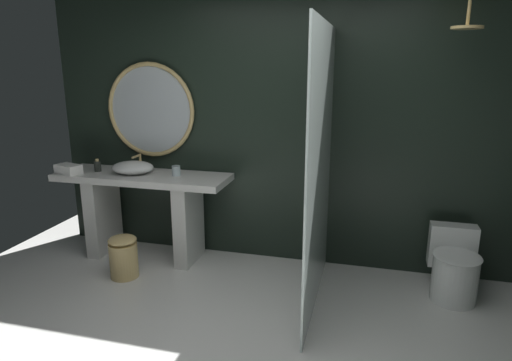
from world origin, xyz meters
TOP-DOWN VIEW (x-y plane):
  - back_wall_panel at (0.00, 1.90)m, footprint 4.80×0.10m
  - vanity_counter at (-1.40, 1.56)m, footprint 1.72×0.54m
  - vessel_sink at (-1.49, 1.56)m, footprint 0.41×0.34m
  - tumbler_cup at (-1.05, 1.59)m, footprint 0.08×0.08m
  - soap_dispenser at (-1.88, 1.55)m, footprint 0.06×0.06m
  - round_wall_mirror at (-1.40, 1.81)m, footprint 0.93×0.04m
  - shower_glass_panel at (0.38, 1.11)m, footprint 0.02×1.47m
  - rain_shower_head at (1.37, 1.47)m, footprint 0.23×0.23m
  - toilet at (1.48, 1.46)m, footprint 0.38×0.53m
  - waste_bin at (-1.37, 1.08)m, footprint 0.25×0.25m
  - folded_hand_towel at (-2.10, 1.39)m, footprint 0.28×0.21m

SIDE VIEW (x-z plane):
  - waste_bin at x=-1.37m, z-range 0.00..0.40m
  - toilet at x=1.48m, z-range -0.03..0.54m
  - vanity_counter at x=-1.40m, z-range 0.13..0.98m
  - folded_hand_towel at x=-2.10m, z-range 0.85..0.94m
  - tumbler_cup at x=-1.05m, z-range 0.85..0.95m
  - soap_dispenser at x=-1.88m, z-range 0.85..0.97m
  - vessel_sink at x=-1.49m, z-range 0.83..1.00m
  - shower_glass_panel at x=0.38m, z-range 0.00..2.19m
  - back_wall_panel at x=0.00m, z-range 0.00..2.60m
  - round_wall_mirror at x=-1.40m, z-range 0.98..1.91m
  - rain_shower_head at x=1.37m, z-range 2.00..2.36m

